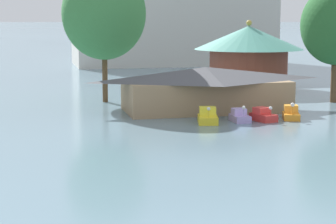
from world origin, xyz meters
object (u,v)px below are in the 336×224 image
object	(u,v)px
pedal_boat_red	(263,116)
boathouse	(206,88)
pedal_boat_lavender	(240,116)
pedal_boat_orange	(291,114)
pedal_boat_yellow	(208,117)
green_roof_pavilion	(248,53)
shoreline_tree_right	(336,25)
shoreline_tree_mid	(104,14)

from	to	relation	value
pedal_boat_red	boathouse	world-z (taller)	boathouse
pedal_boat_lavender	pedal_boat_red	distance (m)	2.09
pedal_boat_orange	boathouse	distance (m)	8.96
pedal_boat_yellow	boathouse	distance (m)	7.07
pedal_boat_lavender	pedal_boat_orange	xyz separation A→B (m)	(4.83, 0.06, 0.05)
green_roof_pavilion	shoreline_tree_right	size ratio (longest dim) A/B	1.10
green_roof_pavilion	shoreline_tree_right	bearing A→B (deg)	-69.62
green_roof_pavilion	shoreline_tree_mid	bearing A→B (deg)	-159.01
pedal_boat_yellow	boathouse	xyz separation A→B (m)	(1.78, 6.64, 1.69)
pedal_boat_yellow	green_roof_pavilion	bearing A→B (deg)	164.97
shoreline_tree_mid	pedal_boat_yellow	bearing A→B (deg)	-65.24
pedal_boat_orange	green_roof_pavilion	world-z (taller)	green_roof_pavilion
pedal_boat_orange	shoreline_tree_mid	bearing A→B (deg)	-116.36
pedal_boat_lavender	boathouse	xyz separation A→B (m)	(-1.15, 6.50, 1.77)
pedal_boat_lavender	shoreline_tree_mid	world-z (taller)	shoreline_tree_mid
pedal_boat_red	green_roof_pavilion	world-z (taller)	green_roof_pavilion
pedal_boat_red	shoreline_tree_mid	size ratio (longest dim) A/B	0.19
pedal_boat_lavender	green_roof_pavilion	distance (m)	24.12
green_roof_pavilion	pedal_boat_orange	bearing A→B (deg)	-100.67
shoreline_tree_right	pedal_boat_orange	bearing A→B (deg)	-134.73
pedal_boat_red	pedal_boat_lavender	bearing A→B (deg)	-111.90
pedal_boat_orange	shoreline_tree_mid	xyz separation A→B (m)	(-14.65, 14.73, 8.81)
pedal_boat_lavender	boathouse	bearing A→B (deg)	-170.47
pedal_boat_yellow	green_roof_pavilion	world-z (taller)	green_roof_pavilion
pedal_boat_red	pedal_boat_orange	bearing A→B (deg)	77.89
pedal_boat_red	shoreline_tree_mid	distance (m)	21.06
shoreline_tree_right	green_roof_pavilion	bearing A→B (deg)	110.38
shoreline_tree_mid	green_roof_pavilion	bearing A→B (deg)	20.99
pedal_boat_yellow	pedal_boat_red	bearing A→B (deg)	102.73
pedal_boat_orange	green_roof_pavilion	size ratio (longest dim) A/B	0.19
green_roof_pavilion	shoreline_tree_right	world-z (taller)	shoreline_tree_right
boathouse	pedal_boat_orange	bearing A→B (deg)	-47.13
pedal_boat_lavender	pedal_boat_orange	size ratio (longest dim) A/B	0.84
shoreline_tree_right	boathouse	bearing A→B (deg)	-170.19
pedal_boat_orange	pedal_boat_yellow	bearing A→B (deg)	-69.75
pedal_boat_red	green_roof_pavilion	distance (m)	23.58
pedal_boat_orange	shoreline_tree_right	distance (m)	14.80
boathouse	green_roof_pavilion	distance (m)	18.66
green_roof_pavilion	pedal_boat_red	bearing A→B (deg)	-107.25
pedal_boat_lavender	pedal_boat_red	bearing A→B (deg)	84.64
pedal_boat_yellow	pedal_boat_orange	distance (m)	7.76
pedal_boat_orange	pedal_boat_red	bearing A→B (deg)	-66.26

